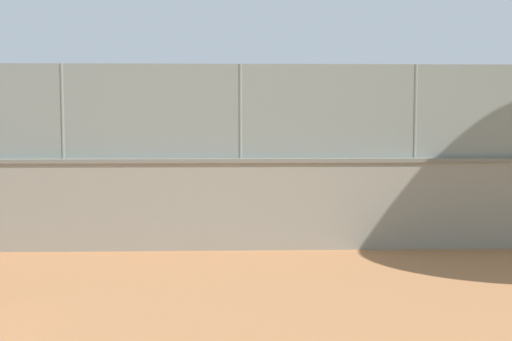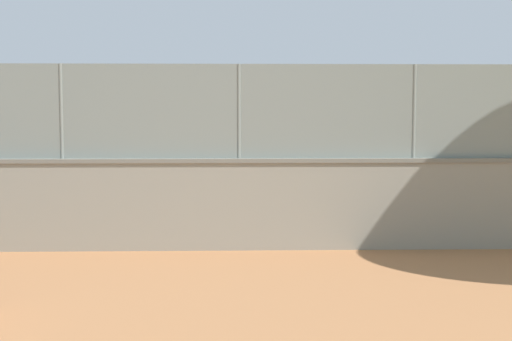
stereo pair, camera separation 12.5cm
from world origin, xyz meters
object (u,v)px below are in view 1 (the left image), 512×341
at_px(player_crossing_court, 150,155).
at_px(sports_ball, 338,191).
at_px(player_at_service_line, 420,187).
at_px(player_near_wall_returning, 364,178).

height_order(player_crossing_court, sports_ball, player_crossing_court).
height_order(player_at_service_line, player_crossing_court, player_crossing_court).
bearing_deg(sports_ball, player_at_service_line, -175.36).
bearing_deg(player_crossing_court, player_at_service_line, 124.93).
xyz_separation_m(player_near_wall_returning, player_at_service_line, (-0.99, 1.83, -0.03)).
bearing_deg(player_crossing_court, player_near_wall_returning, 126.17).
bearing_deg(player_at_service_line, sports_ball, 4.64).
height_order(player_near_wall_returning, player_crossing_court, player_crossing_court).
bearing_deg(sports_ball, player_near_wall_returning, -115.52).
distance_m(player_near_wall_returning, sports_ball, 2.21).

